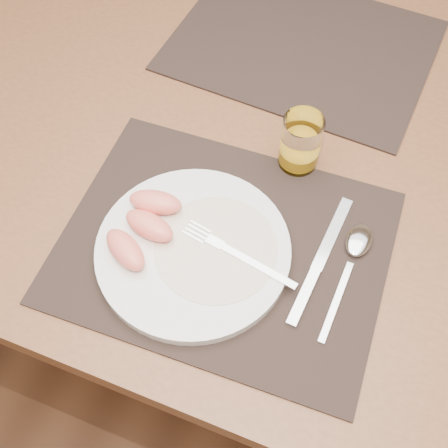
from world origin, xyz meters
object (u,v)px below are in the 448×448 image
placemat_near (224,246)px  placemat_far (302,45)px  knife (316,269)px  plate (193,250)px  juice_glass (300,144)px  spoon (356,249)px  fork (230,250)px  table (270,168)px

placemat_near → placemat_far: 0.44m
placemat_near → knife: (0.13, 0.01, 0.00)m
plate → juice_glass: juice_glass is taller
placemat_near → spoon: 0.18m
knife → placemat_far: bearing=109.5°
placemat_near → knife: knife is taller
placemat_far → spoon: size_ratio=2.35×
fork → spoon: size_ratio=0.91×
spoon → juice_glass: 0.18m
table → juice_glass: (0.05, -0.04, 0.13)m
table → spoon: (0.17, -0.16, 0.09)m
placemat_near → fork: bearing=-45.4°
placemat_near → spoon: spoon is taller
placemat_far → spoon: 0.43m
table → plate: size_ratio=5.19×
placemat_far → spoon: spoon is taller
placemat_far → plate: size_ratio=1.67×
knife → juice_glass: (-0.08, 0.17, 0.04)m
plate → knife: plate is taller
plate → fork: 0.05m
placemat_near → knife: bearing=4.1°
fork → juice_glass: (0.04, 0.19, 0.02)m
fork → knife: (0.12, 0.02, -0.02)m
juice_glass → placemat_far: bearing=105.6°
knife → spoon: 0.07m
table → placemat_near: size_ratio=3.11×
placemat_near → plate: 0.05m
placemat_near → fork: 0.03m
plate → fork: size_ratio=1.55×
spoon → placemat_near: bearing=-161.3°
fork → juice_glass: size_ratio=1.91×
table → plate: (-0.04, -0.25, 0.10)m
table → fork: fork is taller
placemat_near → spoon: size_ratio=2.35×
placemat_near → spoon: (0.17, 0.06, 0.01)m
placemat_far → table: bearing=-84.5°
placemat_far → fork: 0.46m
placemat_far → fork: size_ratio=2.58×
fork → knife: fork is taller
fork → spoon: (0.16, 0.07, -0.01)m
fork → spoon: bearing=24.4°
knife → spoon: (0.04, 0.05, 0.00)m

